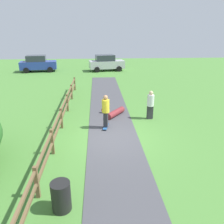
# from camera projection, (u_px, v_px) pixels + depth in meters

# --- Properties ---
(ground_plane) EXTENTS (60.00, 60.00, 0.00)m
(ground_plane) POSITION_uv_depth(u_px,v_px,m) (113.00, 138.00, 10.71)
(ground_plane) COLOR #4C8438
(asphalt_path) EXTENTS (2.40, 28.00, 0.02)m
(asphalt_path) POSITION_uv_depth(u_px,v_px,m) (113.00, 137.00, 10.71)
(asphalt_path) COLOR #47474C
(asphalt_path) RESTS_ON ground_plane
(wooden_fence) EXTENTS (0.12, 18.12, 1.10)m
(wooden_fence) POSITION_uv_depth(u_px,v_px,m) (57.00, 126.00, 10.32)
(wooden_fence) COLOR brown
(wooden_fence) RESTS_ON ground_plane
(trash_bin) EXTENTS (0.56, 0.56, 0.90)m
(trash_bin) POSITION_uv_depth(u_px,v_px,m) (61.00, 196.00, 6.33)
(trash_bin) COLOR black
(trash_bin) RESTS_ON ground_plane
(skater_riding) EXTENTS (0.45, 0.82, 1.77)m
(skater_riding) POSITION_uv_depth(u_px,v_px,m) (106.00, 110.00, 11.38)
(skater_riding) COLOR #265999
(skater_riding) RESTS_ON asphalt_path
(skater_fallen) EXTENTS (1.45, 1.45, 0.36)m
(skater_fallen) POSITION_uv_depth(u_px,v_px,m) (115.00, 113.00, 13.33)
(skater_fallen) COLOR maroon
(skater_fallen) RESTS_ON asphalt_path
(bystander_white) EXTENTS (0.42, 0.42, 1.66)m
(bystander_white) POSITION_uv_depth(u_px,v_px,m) (150.00, 104.00, 12.66)
(bystander_white) COLOR #2D2D33
(bystander_white) RESTS_ON ground_plane
(parked_car_silver) EXTENTS (4.41, 2.49, 1.92)m
(parked_car_silver) POSITION_uv_depth(u_px,v_px,m) (106.00, 63.00, 27.32)
(parked_car_silver) COLOR #B7B7BC
(parked_car_silver) RESTS_ON ground_plane
(parked_car_blue) EXTENTS (4.38, 2.42, 1.92)m
(parked_car_blue) POSITION_uv_depth(u_px,v_px,m) (38.00, 63.00, 26.81)
(parked_car_blue) COLOR #283D99
(parked_car_blue) RESTS_ON ground_plane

